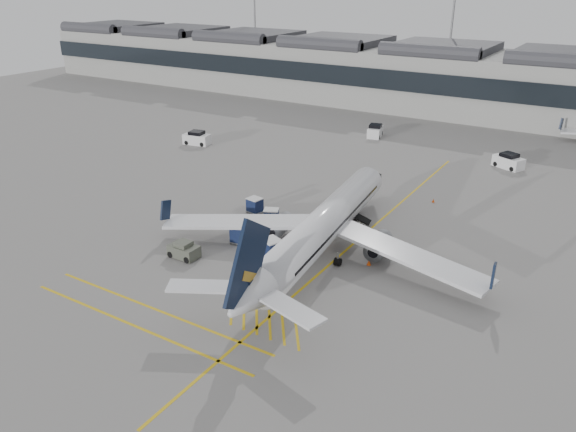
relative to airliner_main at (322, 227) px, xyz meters
The scene contains 18 objects.
ground 10.29m from the airliner_main, 146.84° to the right, with size 220.00×220.00×0.00m, color gray.
terminal 67.10m from the airliner_main, 97.12° to the left, with size 200.00×20.45×12.40m.
light_masts 82.03m from the airliner_main, 97.06° to the left, with size 113.00×0.60×25.45m.
apron_markings 5.58m from the airliner_main, 69.70° to the left, with size 0.25×60.00×0.01m, color gold.
airliner_main is the anchor object (origin of this frame).
belt_loader 7.55m from the airliner_main, 102.73° to the left, with size 5.45×2.57×2.16m.
baggage_cart_a 5.14m from the airliner_main, 135.00° to the right, with size 2.33×2.16×1.98m.
baggage_cart_b 12.14m from the airliner_main, 156.56° to the left, with size 1.84×1.61×1.72m.
baggage_cart_c 8.34m from the airliner_main, 163.94° to the right, with size 1.97×1.70×1.90m.
baggage_cart_d 8.51m from the airliner_main, 158.24° to the left, with size 2.04×1.90×1.71m.
ramp_agent_a 2.47m from the airliner_main, 110.39° to the left, with size 0.61×0.40×1.68m, color #E15C0B.
ramp_agent_b 5.53m from the airliner_main, behind, with size 0.90×0.70×1.85m, color orange.
pushback_tug 13.07m from the airliner_main, 144.86° to the right, with size 2.84×1.78×1.58m.
safety_cone_nose 18.97m from the airliner_main, 75.10° to the left, with size 0.32×0.32×0.44m, color #F24C0A.
safety_cone_engine 5.36m from the airliner_main, ahead, with size 0.41×0.41×0.56m, color #F24C0A.
service_van_left 40.94m from the airliner_main, 146.72° to the left, with size 4.36×2.72×2.09m.
service_van_mid 43.00m from the airliner_main, 106.88° to the left, with size 2.78×4.26×2.02m.
service_van_right 37.10m from the airliner_main, 75.27° to the left, with size 4.45×3.52×2.04m.
Camera 1 is at (30.48, -36.60, 24.36)m, focal length 35.00 mm.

